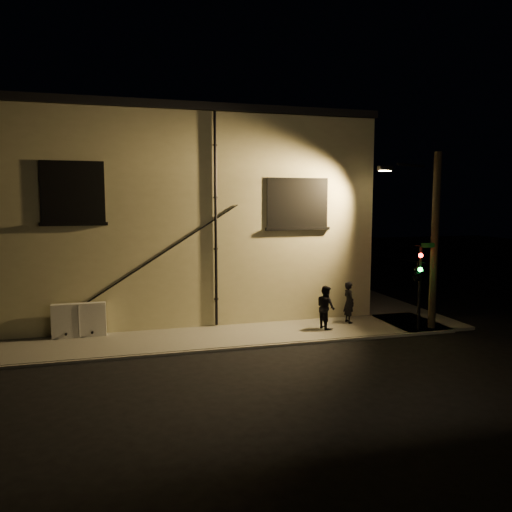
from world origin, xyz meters
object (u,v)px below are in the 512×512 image
object	(u,v)px
pedestrian_b	(326,307)
streetlamp_pole	(431,237)
utility_cabinet	(79,320)
traffic_signal	(417,272)
pedestrian_a	(349,302)

from	to	relation	value
pedestrian_b	streetlamp_pole	bearing A→B (deg)	-111.49
utility_cabinet	traffic_signal	world-z (taller)	traffic_signal
streetlamp_pole	traffic_signal	bearing A→B (deg)	-159.46
utility_cabinet	streetlamp_pole	size ratio (longest dim) A/B	0.27
pedestrian_a	traffic_signal	bearing A→B (deg)	-136.68
traffic_signal	streetlamp_pole	bearing A→B (deg)	20.54
pedestrian_a	streetlamp_pole	distance (m)	4.13
utility_cabinet	pedestrian_b	bearing A→B (deg)	-8.05
streetlamp_pole	pedestrian_b	bearing A→B (deg)	166.76
streetlamp_pole	utility_cabinet	bearing A→B (deg)	170.36
utility_cabinet	pedestrian_a	world-z (taller)	pedestrian_a
utility_cabinet	streetlamp_pole	distance (m)	13.64
pedestrian_b	traffic_signal	distance (m)	3.70
pedestrian_a	traffic_signal	xyz separation A→B (m)	(1.91, -1.85, 1.41)
pedestrian_b	streetlamp_pole	distance (m)	4.90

